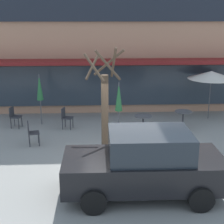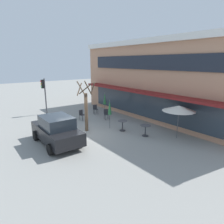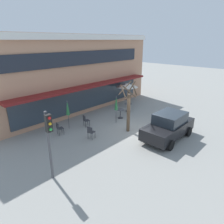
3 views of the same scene
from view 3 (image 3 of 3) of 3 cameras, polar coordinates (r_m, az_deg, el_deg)
The scene contains 13 objects.
ground_plane at distance 14.67m, azimuth 8.30°, elevation -5.58°, with size 80.00×80.00×0.00m, color gray.
building_facade at distance 20.75m, azimuth -14.76°, elevation 11.26°, with size 16.89×9.10×6.74m.
cafe_table_near_wall at distance 16.84m, azimuth 2.41°, elevation -0.07°, with size 0.70×0.70×0.76m.
cafe_table_streetside at distance 18.45m, azimuth 4.64°, elevation 1.69°, with size 0.70×0.70×0.76m.
patio_umbrella_green_folded at distance 20.04m, azimuth 4.41°, elevation 7.64°, with size 2.10×2.10×2.20m.
patio_umbrella_cream_folded at distance 15.50m, azimuth 1.21°, elevation 2.51°, with size 0.28×0.28×2.20m.
patio_umbrella_corner_open at distance 14.78m, azimuth -12.58°, elevation 1.15°, with size 0.28×0.28×2.20m.
cafe_chair_0 at distance 14.35m, azimuth -14.88°, elevation -4.37°, with size 0.47×0.47×0.89m.
cafe_chair_1 at distance 15.32m, azimuth -7.56°, elevation -2.27°, with size 0.49×0.49×0.89m.
cafe_chair_2 at distance 13.38m, azimuth -6.11°, elevation -5.59°, with size 0.48×0.48×0.89m.
parked_sedan at distance 13.81m, azimuth 15.86°, elevation -3.83°, with size 4.21×2.03×1.76m.
street_tree at distance 14.04m, azimuth 4.73°, elevation 0.94°, with size 1.35×1.36×3.67m.
traffic_light_pole at distance 9.29m, azimuth -17.56°, elevation -6.38°, with size 0.26×0.44×3.40m.
Camera 3 is at (-11.03, -7.38, 6.26)m, focal length 32.00 mm.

